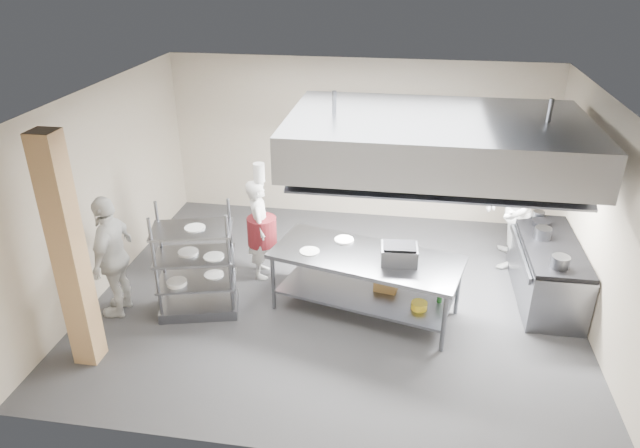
% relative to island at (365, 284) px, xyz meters
% --- Properties ---
extents(floor, '(7.00, 7.00, 0.00)m').
position_rel_island_xyz_m(floor, '(-0.46, 0.31, -0.46)').
color(floor, '#2E2E30').
rests_on(floor, ground).
extents(ceiling, '(7.00, 7.00, 0.00)m').
position_rel_island_xyz_m(ceiling, '(-0.46, 0.31, 2.54)').
color(ceiling, silver).
rests_on(ceiling, wall_back).
extents(wall_back, '(7.00, 0.00, 7.00)m').
position_rel_island_xyz_m(wall_back, '(-0.46, 3.31, 1.04)').
color(wall_back, '#BDAE96').
rests_on(wall_back, ground).
extents(wall_left, '(0.00, 6.00, 6.00)m').
position_rel_island_xyz_m(wall_left, '(-3.96, 0.31, 1.04)').
color(wall_left, '#BDAE96').
rests_on(wall_left, ground).
extents(wall_right, '(0.00, 6.00, 6.00)m').
position_rel_island_xyz_m(wall_right, '(3.04, 0.31, 1.04)').
color(wall_right, '#BDAE96').
rests_on(wall_right, ground).
extents(column, '(0.30, 0.30, 3.00)m').
position_rel_island_xyz_m(column, '(-3.36, -1.59, 1.04)').
color(column, tan).
rests_on(column, floor).
extents(exhaust_hood, '(4.00, 2.50, 0.60)m').
position_rel_island_xyz_m(exhaust_hood, '(0.84, 0.71, 1.94)').
color(exhaust_hood, gray).
rests_on(exhaust_hood, ceiling).
extents(hood_strip_a, '(1.60, 0.12, 0.04)m').
position_rel_island_xyz_m(hood_strip_a, '(-0.06, 0.71, 1.62)').
color(hood_strip_a, white).
rests_on(hood_strip_a, exhaust_hood).
extents(hood_strip_b, '(1.60, 0.12, 0.04)m').
position_rel_island_xyz_m(hood_strip_b, '(1.74, 0.71, 1.62)').
color(hood_strip_b, white).
rests_on(hood_strip_b, exhaust_hood).
extents(wall_shelf, '(1.50, 0.28, 0.04)m').
position_rel_island_xyz_m(wall_shelf, '(1.34, 3.15, 1.04)').
color(wall_shelf, gray).
rests_on(wall_shelf, wall_back).
extents(island, '(2.79, 1.70, 0.91)m').
position_rel_island_xyz_m(island, '(0.00, 0.00, 0.00)').
color(island, slate).
rests_on(island, floor).
extents(island_worktop, '(2.79, 1.70, 0.06)m').
position_rel_island_xyz_m(island_worktop, '(0.00, 0.00, 0.42)').
color(island_worktop, gray).
rests_on(island_worktop, island).
extents(island_undershelf, '(2.56, 1.54, 0.04)m').
position_rel_island_xyz_m(island_undershelf, '(0.00, -0.00, -0.16)').
color(island_undershelf, slate).
rests_on(island_undershelf, island).
extents(pass_rack, '(1.21, 0.88, 1.62)m').
position_rel_island_xyz_m(pass_rack, '(-2.34, -0.37, 0.36)').
color(pass_rack, slate).
rests_on(pass_rack, floor).
extents(cooking_range, '(0.80, 2.00, 0.84)m').
position_rel_island_xyz_m(cooking_range, '(2.62, 0.81, -0.04)').
color(cooking_range, gray).
rests_on(cooking_range, floor).
extents(range_top, '(0.78, 1.96, 0.06)m').
position_rel_island_xyz_m(range_top, '(2.62, 0.81, 0.41)').
color(range_top, black).
rests_on(range_top, cooking_range).
extents(chef_head, '(0.51, 0.66, 1.62)m').
position_rel_island_xyz_m(chef_head, '(-1.71, 0.77, 0.35)').
color(chef_head, silver).
rests_on(chef_head, floor).
extents(chef_line, '(0.90, 1.07, 1.94)m').
position_rel_island_xyz_m(chef_line, '(2.14, 1.76, 0.51)').
color(chef_line, white).
rests_on(chef_line, floor).
extents(chef_plating, '(0.48, 1.07, 1.79)m').
position_rel_island_xyz_m(chef_plating, '(-3.46, -0.54, 0.44)').
color(chef_plating, white).
rests_on(chef_plating, floor).
extents(griddle, '(0.51, 0.41, 0.24)m').
position_rel_island_xyz_m(griddle, '(0.45, -0.11, 0.57)').
color(griddle, slate).
rests_on(griddle, island_worktop).
extents(wicker_basket, '(0.36, 0.28, 0.14)m').
position_rel_island_xyz_m(wicker_basket, '(0.29, 0.10, -0.06)').
color(wicker_basket, brown).
rests_on(wicker_basket, island_undershelf).
extents(stockpot, '(0.24, 0.24, 0.17)m').
position_rel_island_xyz_m(stockpot, '(2.50, 0.95, 0.53)').
color(stockpot, gray).
rests_on(stockpot, range_top).
extents(plate_stack, '(0.28, 0.28, 0.05)m').
position_rel_island_xyz_m(plate_stack, '(-2.34, -0.37, 0.07)').
color(plate_stack, silver).
rests_on(plate_stack, pass_rack).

